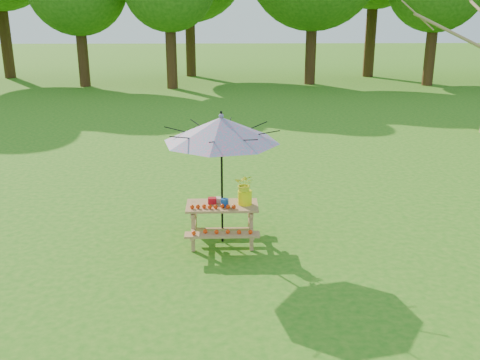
{
  "coord_description": "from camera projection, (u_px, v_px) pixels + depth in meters",
  "views": [
    {
      "loc": [
        1.97,
        -5.03,
        3.78
      ],
      "look_at": [
        2.21,
        3.37,
        1.1
      ],
      "focal_mm": 40.0,
      "sensor_mm": 36.0,
      "label": 1
    }
  ],
  "objects": [
    {
      "name": "picnic_table",
      "position": [
        222.0,
        224.0,
        9.05
      ],
      "size": [
        1.2,
        1.32,
        0.67
      ],
      "color": "#9E6E47",
      "rests_on": "ground"
    },
    {
      "name": "patio_umbrella",
      "position": [
        221.0,
        130.0,
        8.56
      ],
      "size": [
        2.22,
        2.22,
        2.25
      ],
      "color": "black",
      "rests_on": "ground"
    },
    {
      "name": "produce_bins",
      "position": [
        219.0,
        201.0,
        8.95
      ],
      "size": [
        0.35,
        0.37,
        0.13
      ],
      "color": "#AF0E1A",
      "rests_on": "picnic_table"
    },
    {
      "name": "tomatoes_row",
      "position": [
        213.0,
        206.0,
        8.76
      ],
      "size": [
        0.77,
        0.13,
        0.07
      ],
      "primitive_type": null,
      "color": "red",
      "rests_on": "picnic_table"
    },
    {
      "name": "flower_bucket",
      "position": [
        245.0,
        188.0,
        8.88
      ],
      "size": [
        0.37,
        0.33,
        0.53
      ],
      "color": "#FFF80D",
      "rests_on": "picnic_table"
    }
  ]
}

